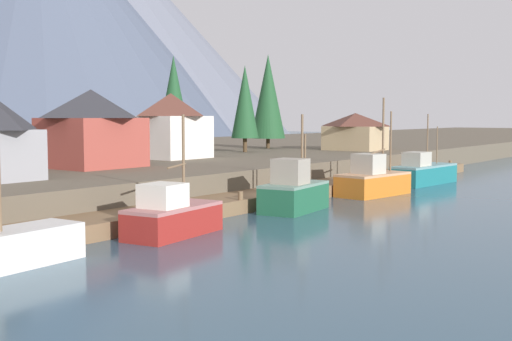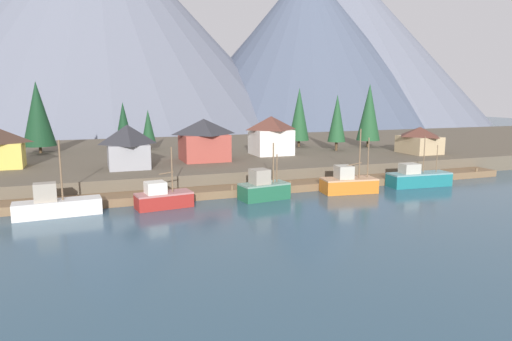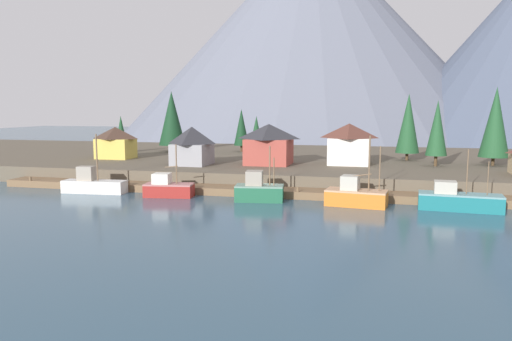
{
  "view_description": "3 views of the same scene",
  "coord_description": "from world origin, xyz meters",
  "px_view_note": "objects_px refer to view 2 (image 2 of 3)",
  "views": [
    {
      "loc": [
        -40.14,
        -28.41,
        6.91
      ],
      "look_at": [
        1.28,
        2.82,
        2.59
      ],
      "focal_mm": 46.46,
      "sensor_mm": 36.0,
      "label": 1
    },
    {
      "loc": [
        -20.59,
        -53.48,
        12.9
      ],
      "look_at": [
        0.59,
        3.96,
        2.63
      ],
      "focal_mm": 31.84,
      "sensor_mm": 36.0,
      "label": 2
    },
    {
      "loc": [
        13.79,
        -61.37,
        11.71
      ],
      "look_at": [
        -2.39,
        3.68,
        3.13
      ],
      "focal_mm": 34.39,
      "sensor_mm": 36.0,
      "label": 3
    }
  ],
  "objects_px": {
    "fishing_boat_white": "(56,205)",
    "house_white": "(271,135)",
    "conifer_near_left": "(369,112)",
    "conifer_mid_left": "(299,114)",
    "fishing_boat_teal": "(418,178)",
    "conifer_mid_right": "(337,118)",
    "fishing_boat_green": "(263,188)",
    "fishing_boat_orange": "(348,183)",
    "house_red": "(204,139)",
    "conifer_near_right": "(148,126)",
    "house_grey": "(128,146)",
    "house_tan": "(419,140)",
    "fishing_boat_red": "(163,198)",
    "conifer_back_right": "(123,122)",
    "conifer_back_left": "(38,114)"
  },
  "relations": [
    {
      "from": "fishing_boat_white",
      "to": "house_white",
      "type": "height_order",
      "value": "house_white"
    },
    {
      "from": "conifer_near_left",
      "to": "conifer_mid_right",
      "type": "bearing_deg",
      "value": -160.86
    },
    {
      "from": "house_white",
      "to": "house_grey",
      "type": "relative_size",
      "value": 1.05
    },
    {
      "from": "fishing_boat_green",
      "to": "conifer_mid_left",
      "type": "bearing_deg",
      "value": 49.74
    },
    {
      "from": "house_white",
      "to": "fishing_boat_teal",
      "type": "bearing_deg",
      "value": -57.69
    },
    {
      "from": "house_tan",
      "to": "conifer_mid_right",
      "type": "xyz_separation_m",
      "value": [
        -12.02,
        8.46,
        3.63
      ]
    },
    {
      "from": "house_white",
      "to": "house_grey",
      "type": "bearing_deg",
      "value": -164.96
    },
    {
      "from": "fishing_boat_green",
      "to": "house_red",
      "type": "xyz_separation_m",
      "value": [
        -2.85,
        18.82,
        4.49
      ]
    },
    {
      "from": "house_white",
      "to": "conifer_near_left",
      "type": "distance_m",
      "value": 23.29
    },
    {
      "from": "fishing_boat_green",
      "to": "house_white",
      "type": "relative_size",
      "value": 1.03
    },
    {
      "from": "conifer_near_left",
      "to": "conifer_mid_left",
      "type": "xyz_separation_m",
      "value": [
        -13.02,
        4.84,
        -0.43
      ]
    },
    {
      "from": "house_red",
      "to": "fishing_boat_white",
      "type": "bearing_deg",
      "value": -138.5
    },
    {
      "from": "conifer_near_left",
      "to": "conifer_near_right",
      "type": "bearing_deg",
      "value": 165.88
    },
    {
      "from": "fishing_boat_green",
      "to": "house_grey",
      "type": "height_order",
      "value": "house_grey"
    },
    {
      "from": "fishing_boat_green",
      "to": "fishing_boat_orange",
      "type": "height_order",
      "value": "fishing_boat_orange"
    },
    {
      "from": "house_red",
      "to": "house_grey",
      "type": "bearing_deg",
      "value": -163.31
    },
    {
      "from": "house_red",
      "to": "conifer_near_right",
      "type": "distance_m",
      "value": 18.81
    },
    {
      "from": "house_grey",
      "to": "conifer_mid_left",
      "type": "height_order",
      "value": "conifer_mid_left"
    },
    {
      "from": "fishing_boat_teal",
      "to": "conifer_near_right",
      "type": "xyz_separation_m",
      "value": [
        -32.97,
        36.34,
        5.77
      ]
    },
    {
      "from": "house_red",
      "to": "fishing_boat_teal",
      "type": "bearing_deg",
      "value": -35.21
    },
    {
      "from": "conifer_near_left",
      "to": "house_tan",
      "type": "bearing_deg",
      "value": -75.73
    },
    {
      "from": "conifer_mid_left",
      "to": "house_tan",
      "type": "bearing_deg",
      "value": -45.83
    },
    {
      "from": "fishing_boat_red",
      "to": "conifer_back_right",
      "type": "bearing_deg",
      "value": 83.94
    },
    {
      "from": "fishing_boat_green",
      "to": "house_white",
      "type": "bearing_deg",
      "value": 57.81
    },
    {
      "from": "conifer_mid_right",
      "to": "house_grey",
      "type": "bearing_deg",
      "value": -168.86
    },
    {
      "from": "fishing_boat_red",
      "to": "fishing_boat_green",
      "type": "xyz_separation_m",
      "value": [
        12.42,
        -0.09,
        0.23
      ]
    },
    {
      "from": "house_white",
      "to": "conifer_back_left",
      "type": "relative_size",
      "value": 0.53
    },
    {
      "from": "fishing_boat_green",
      "to": "conifer_near_right",
      "type": "relative_size",
      "value": 0.92
    },
    {
      "from": "fishing_boat_green",
      "to": "fishing_boat_teal",
      "type": "xyz_separation_m",
      "value": [
        23.65,
        0.12,
        -0.22
      ]
    },
    {
      "from": "fishing_boat_white",
      "to": "house_tan",
      "type": "height_order",
      "value": "fishing_boat_white"
    },
    {
      "from": "fishing_boat_red",
      "to": "house_grey",
      "type": "bearing_deg",
      "value": 91.42
    },
    {
      "from": "fishing_boat_orange",
      "to": "fishing_boat_teal",
      "type": "xyz_separation_m",
      "value": [
        11.6,
        0.28,
        -0.1
      ]
    },
    {
      "from": "fishing_boat_red",
      "to": "house_white",
      "type": "relative_size",
      "value": 1.03
    },
    {
      "from": "house_tan",
      "to": "conifer_mid_left",
      "type": "relative_size",
      "value": 0.61
    },
    {
      "from": "house_white",
      "to": "house_red",
      "type": "distance_m",
      "value": 13.1
    },
    {
      "from": "house_white",
      "to": "conifer_near_left",
      "type": "bearing_deg",
      "value": 10.13
    },
    {
      "from": "fishing_boat_red",
      "to": "fishing_boat_teal",
      "type": "relative_size",
      "value": 0.75
    },
    {
      "from": "fishing_boat_green",
      "to": "conifer_mid_right",
      "type": "xyz_separation_m",
      "value": [
        23.49,
        22.77,
        7.15
      ]
    },
    {
      "from": "house_red",
      "to": "conifer_back_right",
      "type": "height_order",
      "value": "conifer_back_right"
    },
    {
      "from": "fishing_boat_white",
      "to": "house_red",
      "type": "bearing_deg",
      "value": 37.36
    },
    {
      "from": "house_red",
      "to": "conifer_mid_left",
      "type": "xyz_separation_m",
      "value": [
        22.38,
        11.94,
        3.13
      ]
    },
    {
      "from": "conifer_near_right",
      "to": "fishing_boat_white",
      "type": "bearing_deg",
      "value": -111.73
    },
    {
      "from": "fishing_boat_white",
      "to": "fishing_boat_red",
      "type": "xyz_separation_m",
      "value": [
        11.29,
        -0.27,
        -0.01
      ]
    },
    {
      "from": "conifer_mid_left",
      "to": "house_white",
      "type": "bearing_deg",
      "value": -137.33
    },
    {
      "from": "house_grey",
      "to": "conifer_near_left",
      "type": "distance_m",
      "value": 48.74
    },
    {
      "from": "house_grey",
      "to": "conifer_back_right",
      "type": "xyz_separation_m",
      "value": [
        1.29,
        25.19,
        1.97
      ]
    },
    {
      "from": "fishing_boat_white",
      "to": "conifer_back_right",
      "type": "distance_m",
      "value": 41.82
    },
    {
      "from": "fishing_boat_teal",
      "to": "conifer_mid_right",
      "type": "relative_size",
      "value": 0.89
    },
    {
      "from": "fishing_boat_white",
      "to": "fishing_boat_orange",
      "type": "distance_m",
      "value": 35.76
    },
    {
      "from": "house_grey",
      "to": "conifer_near_left",
      "type": "relative_size",
      "value": 0.51
    }
  ]
}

